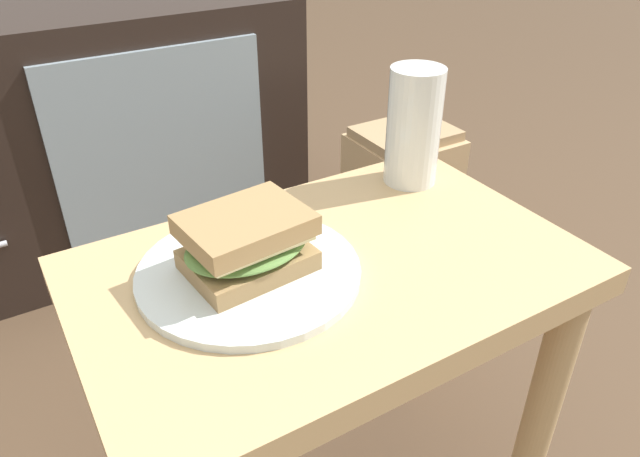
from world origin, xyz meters
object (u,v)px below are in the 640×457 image
object	(u,v)px
tv_cabinet	(85,133)
beer_glass	(413,130)
plate	(249,272)
sandwich_front	(247,243)
paper_bag	(400,206)

from	to	relation	value
tv_cabinet	beer_glass	distance (m)	0.92
plate	sandwich_front	size ratio (longest dim) A/B	1.67
beer_glass	sandwich_front	bearing A→B (deg)	-162.98
tv_cabinet	plate	distance (m)	0.94
sandwich_front	tv_cabinet	bearing A→B (deg)	90.06
plate	beer_glass	size ratio (longest dim) A/B	1.52
beer_glass	paper_bag	distance (m)	0.54
plate	beer_glass	bearing A→B (deg)	17.02
tv_cabinet	plate	bearing A→B (deg)	-89.94
sandwich_front	beer_glass	bearing A→B (deg)	17.02
beer_glass	paper_bag	xyz separation A→B (m)	(0.26, 0.32, -0.36)
sandwich_front	paper_bag	size ratio (longest dim) A/B	0.40
tv_cabinet	sandwich_front	xyz separation A→B (m)	(0.00, -0.92, 0.21)
beer_glass	paper_bag	size ratio (longest dim) A/B	0.44
plate	paper_bag	size ratio (longest dim) A/B	0.66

